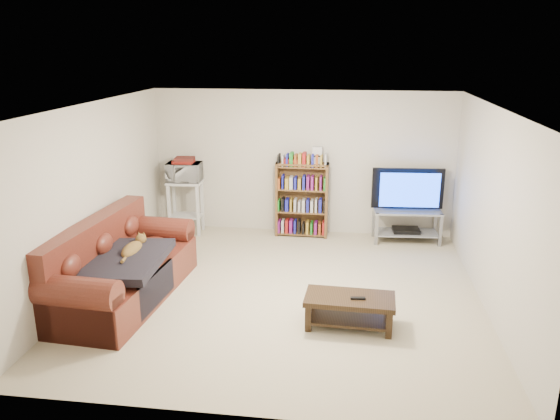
% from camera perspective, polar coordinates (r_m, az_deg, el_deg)
% --- Properties ---
extents(floor, '(5.00, 5.00, 0.00)m').
position_cam_1_polar(floor, '(7.19, 0.37, -8.61)').
color(floor, beige).
rests_on(floor, ground).
extents(ceiling, '(5.00, 5.00, 0.00)m').
position_cam_1_polar(ceiling, '(6.53, 0.42, 10.78)').
color(ceiling, white).
rests_on(ceiling, ground).
extents(wall_back, '(5.00, 0.00, 5.00)m').
position_cam_1_polar(wall_back, '(9.17, 2.35, 4.96)').
color(wall_back, silver).
rests_on(wall_back, ground).
extents(wall_front, '(5.00, 0.00, 5.00)m').
position_cam_1_polar(wall_front, '(4.45, -3.68, -8.38)').
color(wall_front, silver).
rests_on(wall_front, ground).
extents(wall_left, '(0.00, 5.00, 5.00)m').
position_cam_1_polar(wall_left, '(7.48, -18.97, 1.29)').
color(wall_left, silver).
rests_on(wall_left, ground).
extents(wall_right, '(0.00, 5.00, 5.00)m').
position_cam_1_polar(wall_right, '(6.92, 21.39, -0.19)').
color(wall_right, silver).
rests_on(wall_right, ground).
extents(sofa, '(1.20, 2.44, 1.01)m').
position_cam_1_polar(sofa, '(7.22, -16.60, -6.22)').
color(sofa, '#5C2317').
rests_on(sofa, floor).
extents(blanket, '(0.93, 1.19, 0.20)m').
position_cam_1_polar(blanket, '(6.91, -15.97, -5.11)').
color(blanket, black).
rests_on(blanket, sofa).
extents(cat, '(0.31, 0.67, 0.19)m').
position_cam_1_polar(cat, '(7.07, -15.21, -4.03)').
color(cat, brown).
rests_on(cat, sofa).
extents(coffee_table, '(1.03, 0.55, 0.37)m').
position_cam_1_polar(coffee_table, '(6.34, 7.28, -9.89)').
color(coffee_table, black).
rests_on(coffee_table, floor).
extents(remote, '(0.17, 0.06, 0.02)m').
position_cam_1_polar(remote, '(6.24, 8.15, -9.11)').
color(remote, black).
rests_on(remote, coffee_table).
extents(tv_stand, '(1.10, 0.55, 0.54)m').
position_cam_1_polar(tv_stand, '(9.10, 13.09, -1.04)').
color(tv_stand, '#999EA3').
rests_on(tv_stand, floor).
extents(television, '(1.16, 0.23, 0.66)m').
position_cam_1_polar(television, '(8.96, 13.30, 2.04)').
color(television, black).
rests_on(television, tv_stand).
extents(dvd_player, '(0.45, 0.33, 0.06)m').
position_cam_1_polar(dvd_player, '(9.16, 13.02, -2.06)').
color(dvd_player, black).
rests_on(dvd_player, tv_stand).
extents(bookshelf, '(0.87, 0.28, 1.25)m').
position_cam_1_polar(bookshelf, '(9.07, 2.31, 1.20)').
color(bookshelf, brown).
rests_on(bookshelf, floor).
extents(shelf_clutter, '(0.64, 0.20, 0.28)m').
position_cam_1_polar(shelf_clutter, '(8.91, 3.00, 5.59)').
color(shelf_clutter, silver).
rests_on(shelf_clutter, bookshelf).
extents(microwave_stand, '(0.59, 0.44, 0.91)m').
position_cam_1_polar(microwave_stand, '(9.36, -9.83, 1.06)').
color(microwave_stand, silver).
rests_on(microwave_stand, floor).
extents(microwave, '(0.58, 0.41, 0.31)m').
position_cam_1_polar(microwave, '(9.25, -9.98, 3.94)').
color(microwave, silver).
rests_on(microwave, microwave_stand).
extents(game_boxes, '(0.34, 0.31, 0.05)m').
position_cam_1_polar(game_boxes, '(9.21, -10.03, 5.03)').
color(game_boxes, maroon).
rests_on(game_boxes, microwave).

